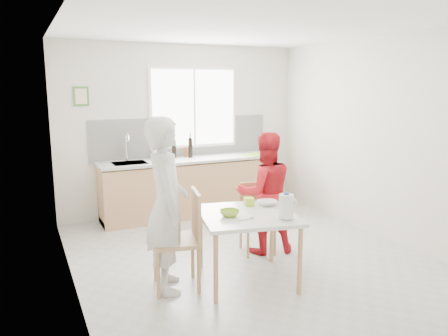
# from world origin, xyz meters

# --- Properties ---
(ground) EXTENTS (4.50, 4.50, 0.00)m
(ground) POSITION_xyz_m (0.00, 0.00, 0.00)
(ground) COLOR #B7B7B2
(ground) RESTS_ON ground
(room_shell) EXTENTS (4.50, 4.50, 4.50)m
(room_shell) POSITION_xyz_m (0.00, 0.00, 1.64)
(room_shell) COLOR silver
(room_shell) RESTS_ON ground
(window) EXTENTS (1.50, 0.06, 1.30)m
(window) POSITION_xyz_m (0.20, 2.23, 1.70)
(window) COLOR white
(window) RESTS_ON room_shell
(backsplash) EXTENTS (3.00, 0.02, 0.65)m
(backsplash) POSITION_xyz_m (0.00, 2.24, 1.23)
(backsplash) COLOR white
(backsplash) RESTS_ON room_shell
(picture_frame) EXTENTS (0.22, 0.03, 0.28)m
(picture_frame) POSITION_xyz_m (-1.55, 2.23, 1.90)
(picture_frame) COLOR #4A7F39
(picture_frame) RESTS_ON room_shell
(kitchen_counter) EXTENTS (2.84, 0.64, 1.37)m
(kitchen_counter) POSITION_xyz_m (-0.00, 1.95, 0.42)
(kitchen_counter) COLOR tan
(kitchen_counter) RESTS_ON ground
(dining_table) EXTENTS (1.15, 1.15, 0.74)m
(dining_table) POSITION_xyz_m (-0.32, -0.58, 0.67)
(dining_table) COLOR silver
(dining_table) RESTS_ON ground
(chair_left) EXTENTS (0.56, 0.56, 1.01)m
(chair_left) POSITION_xyz_m (-0.97, -0.44, 0.56)
(chair_left) COLOR tan
(chair_left) RESTS_ON ground
(chair_far) EXTENTS (0.47, 0.47, 0.86)m
(chair_far) POSITION_xyz_m (0.20, 0.14, 0.47)
(chair_far) COLOR tan
(chair_far) RESTS_ON ground
(person_white) EXTENTS (0.55, 0.72, 1.76)m
(person_white) POSITION_xyz_m (-1.13, -0.40, 0.88)
(person_white) COLOR silver
(person_white) RESTS_ON ground
(person_red) EXTENTS (0.84, 0.71, 1.50)m
(person_red) POSITION_xyz_m (0.28, 0.06, 0.75)
(person_red) COLOR red
(person_red) RESTS_ON ground
(bowl_green) EXTENTS (0.24, 0.24, 0.06)m
(bowl_green) POSITION_xyz_m (-0.52, -0.59, 0.77)
(bowl_green) COLOR #8DBF2C
(bowl_green) RESTS_ON dining_table
(bowl_white) EXTENTS (0.25, 0.25, 0.05)m
(bowl_white) POSITION_xyz_m (0.03, -0.40, 0.77)
(bowl_white) COLOR silver
(bowl_white) RESTS_ON dining_table
(milk_jug) EXTENTS (0.20, 0.15, 0.26)m
(milk_jug) POSITION_xyz_m (-0.06, -0.92, 0.88)
(milk_jug) COLOR white
(milk_jug) RESTS_ON dining_table
(green_box) EXTENTS (0.12, 0.12, 0.09)m
(green_box) POSITION_xyz_m (-0.16, -0.33, 0.79)
(green_box) COLOR #A5D130
(green_box) RESTS_ON dining_table
(spoon) EXTENTS (0.16, 0.03, 0.01)m
(spoon) POSITION_xyz_m (-0.44, -0.78, 0.75)
(spoon) COLOR #A5A5AA
(spoon) RESTS_ON dining_table
(cutting_board) EXTENTS (0.42, 0.37, 0.01)m
(cutting_board) POSITION_xyz_m (1.10, 1.82, 0.93)
(cutting_board) COLOR #94D330
(cutting_board) RESTS_ON kitchen_counter
(wine_bottle_a) EXTENTS (0.07, 0.07, 0.32)m
(wine_bottle_a) POSITION_xyz_m (0.05, 2.02, 1.08)
(wine_bottle_a) COLOR black
(wine_bottle_a) RESTS_ON kitchen_counter
(wine_bottle_b) EXTENTS (0.07, 0.07, 0.30)m
(wine_bottle_b) POSITION_xyz_m (-0.20, 2.08, 1.07)
(wine_bottle_b) COLOR black
(wine_bottle_b) RESTS_ON kitchen_counter
(jar_amber) EXTENTS (0.06, 0.06, 0.16)m
(jar_amber) POSITION_xyz_m (-0.00, 2.11, 1.00)
(jar_amber) COLOR brown
(jar_amber) RESTS_ON kitchen_counter
(soap_bottle) EXTENTS (0.09, 0.09, 0.20)m
(soap_bottle) POSITION_xyz_m (-0.50, 2.15, 1.02)
(soap_bottle) COLOR #999999
(soap_bottle) RESTS_ON kitchen_counter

